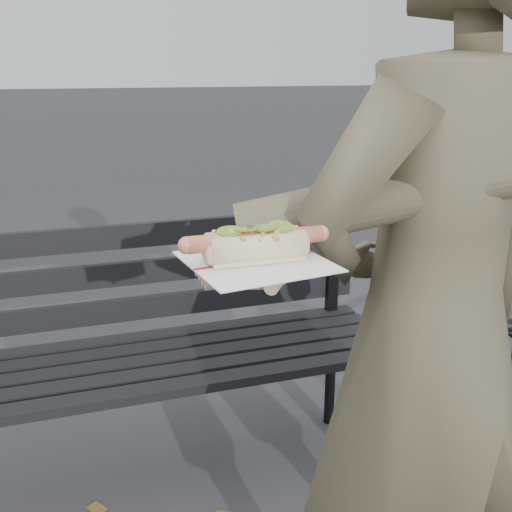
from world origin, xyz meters
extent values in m
cylinder|color=black|center=(0.72, 0.72, 0.23)|extent=(0.04, 0.04, 0.45)
cylinder|color=black|center=(0.72, 1.06, 0.23)|extent=(0.04, 0.04, 0.45)
cube|color=black|center=(0.05, 0.71, 0.47)|extent=(1.50, 0.07, 0.03)
cube|color=black|center=(0.05, 0.80, 0.47)|extent=(1.50, 0.07, 0.03)
cube|color=black|center=(0.05, 0.89, 0.47)|extent=(1.50, 0.07, 0.03)
cube|color=black|center=(0.05, 0.98, 0.47)|extent=(1.50, 0.07, 0.03)
cube|color=black|center=(0.05, 1.07, 0.47)|extent=(1.50, 0.07, 0.03)
cube|color=black|center=(0.72, 1.08, 0.67)|extent=(0.04, 0.03, 0.42)
cube|color=black|center=(0.05, 1.10, 0.57)|extent=(1.50, 0.02, 0.08)
cube|color=black|center=(0.05, 1.10, 0.70)|extent=(1.50, 0.02, 0.08)
cube|color=black|center=(0.05, 1.10, 0.83)|extent=(1.50, 0.02, 0.08)
imported|color=#4C4333|center=(0.45, 0.07, 0.87)|extent=(0.71, 0.55, 1.73)
cylinder|color=#4C4333|center=(0.31, 0.04, 1.15)|extent=(0.51, 0.23, 0.19)
cylinder|color=#D8A384|center=(0.09, -0.05, 1.09)|extent=(0.09, 0.08, 0.07)
ellipsoid|color=#D8A384|center=(0.05, -0.06, 1.08)|extent=(0.10, 0.11, 0.03)
cylinder|color=#D8A384|center=(0.00, -0.09, 1.08)|extent=(0.06, 0.02, 0.02)
cylinder|color=#D8A384|center=(0.00, -0.07, 1.08)|extent=(0.06, 0.02, 0.02)
cylinder|color=#D8A384|center=(0.00, -0.05, 1.08)|extent=(0.06, 0.02, 0.02)
cylinder|color=#D8A384|center=(0.00, -0.03, 1.08)|extent=(0.06, 0.02, 0.02)
cylinder|color=#D8A384|center=(0.06, -0.12, 1.08)|extent=(0.04, 0.05, 0.02)
cube|color=white|center=(0.05, -0.06, 1.10)|extent=(0.21, 0.21, 0.00)
cube|color=#B21E1E|center=(0.05, -0.06, 1.10)|extent=(0.19, 0.03, 0.00)
cylinder|color=#DC7654|center=(0.05, -0.06, 1.13)|extent=(0.20, 0.02, 0.02)
sphere|color=#DC7654|center=(-0.05, -0.06, 1.13)|extent=(0.02, 0.02, 0.02)
sphere|color=#DC7654|center=(0.15, -0.06, 1.13)|extent=(0.03, 0.02, 0.02)
sphere|color=#9E6B2D|center=(0.08, -0.08, 1.14)|extent=(0.01, 0.01, 0.01)
sphere|color=#9E6B2D|center=(0.08, -0.07, 1.14)|extent=(0.01, 0.01, 0.01)
sphere|color=#9E6B2D|center=(0.06, -0.08, 1.14)|extent=(0.01, 0.01, 0.01)
sphere|color=#9E6B2D|center=(0.05, -0.09, 1.13)|extent=(0.01, 0.01, 0.01)
sphere|color=#9E6B2D|center=(0.08, -0.08, 1.14)|extent=(0.01, 0.01, 0.01)
sphere|color=#9E6B2D|center=(0.00, -0.06, 1.13)|extent=(0.01, 0.01, 0.01)
sphere|color=#9E6B2D|center=(0.09, -0.05, 1.14)|extent=(0.01, 0.01, 0.01)
sphere|color=#9E6B2D|center=(0.07, -0.08, 1.14)|extent=(0.01, 0.01, 0.01)
sphere|color=#9E6B2D|center=(0.05, -0.07, 1.14)|extent=(0.01, 0.01, 0.01)
sphere|color=#9E6B2D|center=(0.02, -0.05, 1.13)|extent=(0.01, 0.01, 0.01)
sphere|color=#9E6B2D|center=(0.01, -0.05, 1.14)|extent=(0.01, 0.01, 0.01)
sphere|color=#9E6B2D|center=(0.06, -0.04, 1.14)|extent=(0.01, 0.01, 0.01)
sphere|color=#9E6B2D|center=(0.02, -0.05, 1.14)|extent=(0.01, 0.01, 0.01)
sphere|color=#9E6B2D|center=(0.04, -0.05, 1.14)|extent=(0.01, 0.01, 0.01)
sphere|color=#9E6B2D|center=(0.00, -0.07, 1.14)|extent=(0.01, 0.01, 0.01)
sphere|color=#9E6B2D|center=(0.09, -0.07, 1.14)|extent=(0.01, 0.01, 0.01)
sphere|color=#9E6B2D|center=(0.05, -0.06, 1.14)|extent=(0.01, 0.01, 0.01)
sphere|color=#9E6B2D|center=(0.09, -0.05, 1.14)|extent=(0.01, 0.01, 0.01)
sphere|color=#9E6B2D|center=(0.06, -0.08, 1.13)|extent=(0.01, 0.01, 0.01)
sphere|color=#9E6B2D|center=(-0.01, -0.04, 1.14)|extent=(0.01, 0.01, 0.01)
sphere|color=#9E6B2D|center=(0.10, -0.04, 1.14)|extent=(0.01, 0.01, 0.01)
sphere|color=#9E6B2D|center=(0.04, -0.05, 1.14)|extent=(0.01, 0.01, 0.01)
sphere|color=#9E6B2D|center=(0.02, -0.06, 1.14)|extent=(0.01, 0.01, 0.01)
sphere|color=#9E6B2D|center=(0.03, -0.05, 1.14)|extent=(0.01, 0.01, 0.01)
sphere|color=#9E6B2D|center=(0.09, -0.08, 1.14)|extent=(0.01, 0.01, 0.01)
sphere|color=#9E6B2D|center=(0.11, -0.06, 1.14)|extent=(0.01, 0.01, 0.01)
sphere|color=#9E6B2D|center=(0.09, -0.05, 1.14)|extent=(0.01, 0.01, 0.01)
sphere|color=#9E6B2D|center=(0.03, -0.08, 1.14)|extent=(0.01, 0.01, 0.01)
sphere|color=#9E6B2D|center=(0.00, -0.04, 1.14)|extent=(0.01, 0.01, 0.01)
sphere|color=#9E6B2D|center=(0.01, -0.06, 1.13)|extent=(0.01, 0.01, 0.01)
cylinder|color=olive|center=(0.02, -0.06, 1.15)|extent=(0.04, 0.04, 0.01)
cylinder|color=olive|center=(0.04, -0.06, 1.15)|extent=(0.04, 0.04, 0.01)
cylinder|color=olive|center=(0.07, -0.06, 1.15)|extent=(0.04, 0.04, 0.01)
cylinder|color=olive|center=(0.09, -0.06, 1.15)|extent=(0.04, 0.04, 0.01)
cube|color=brown|center=(1.13, 1.14, 0.00)|extent=(0.05, 0.07, 0.00)
cube|color=brown|center=(1.33, 1.63, 0.00)|extent=(0.08, 0.06, 0.00)
cube|color=brown|center=(0.64, 2.12, 0.00)|extent=(0.07, 0.09, 0.00)
cube|color=brown|center=(0.77, 0.66, 0.00)|extent=(0.05, 0.05, 0.00)
cube|color=brown|center=(-0.20, 0.84, 0.00)|extent=(0.07, 0.07, 0.00)
camera|label=1|loc=(-0.20, -0.84, 1.37)|focal=42.00mm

